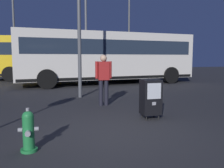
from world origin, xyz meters
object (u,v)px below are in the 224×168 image
fire_hydrant (28,131)px  bus_near (107,55)px  street_light_far_right (129,21)px  street_light_near_right (86,18)px  street_light_far_left (13,11)px  newspaper_box_primary (151,97)px  pedestrian (104,77)px  bus_far (68,56)px

fire_hydrant → bus_near: 10.64m
street_light_far_right → fire_hydrant: bearing=-115.2°
bus_near → street_light_near_right: 2.57m
street_light_far_left → newspaper_box_primary: bearing=-69.3°
fire_hydrant → pedestrian: 4.07m
pedestrian → newspaper_box_primary: bearing=-68.3°
fire_hydrant → pedestrian: pedestrian is taller
newspaper_box_primary → bus_far: size_ratio=0.10×
street_light_near_right → street_light_far_right: street_light_far_right is taller
pedestrian → bus_far: 9.99m
fire_hydrant → bus_near: bus_near is taller
newspaper_box_primary → bus_near: bearing=83.5°
pedestrian → bus_far: bearing=91.9°
pedestrian → street_light_far_right: street_light_far_right is taller
bus_far → street_light_far_left: 4.77m
bus_near → street_light_far_left: (-5.66, 4.11, 3.07)m
fire_hydrant → bus_far: bus_far is taller
newspaper_box_primary → street_light_far_right: street_light_far_right is taller
pedestrian → street_light_far_left: 11.86m
newspaper_box_primary → bus_far: bearing=95.3°
pedestrian → street_light_near_right: size_ratio=0.25×
street_light_far_left → street_light_far_right: (8.61, 0.44, -0.28)m
newspaper_box_primary → bus_far: 12.03m
bus_far → street_light_far_right: size_ratio=1.37×
fire_hydrant → pedestrian: size_ratio=0.45×
newspaper_box_primary → street_light_far_left: bearing=110.7°
newspaper_box_primary → bus_near: (0.95, 8.37, 1.14)m
newspaper_box_primary → fire_hydrant: bearing=-153.0°
pedestrian → street_light_near_right: street_light_near_right is taller
newspaper_box_primary → street_light_near_right: street_light_near_right is taller
bus_near → street_light_near_right: bearing=151.1°
street_light_far_right → street_light_near_right: bearing=-135.7°
fire_hydrant → bus_far: 13.58m
street_light_near_right → street_light_far_right: (4.14, 4.04, 0.58)m
fire_hydrant → street_light_far_left: bearing=97.5°
newspaper_box_primary → pedestrian: (-0.78, 1.97, 0.38)m
newspaper_box_primary → pedestrian: bearing=111.7°
bus_near → street_light_far_right: bearing=51.4°
pedestrian → street_light_far_right: bearing=66.9°
bus_near → bus_far: size_ratio=1.00×
bus_far → pedestrian: bearing=-81.3°
fire_hydrant → bus_near: bearing=68.7°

